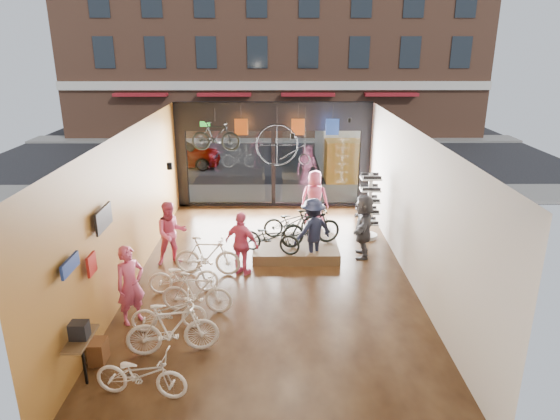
{
  "coord_description": "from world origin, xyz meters",
  "views": [
    {
      "loc": [
        0.12,
        -11.73,
        5.8
      ],
      "look_at": [
        0.21,
        1.4,
        1.36
      ],
      "focal_mm": 32.0,
      "sensor_mm": 36.0,
      "label": 1
    }
  ],
  "objects_px": {
    "floor_bike_1": "(172,329)",
    "display_platform": "(295,249)",
    "floor_bike_5": "(207,256)",
    "customer_2": "(242,244)",
    "floor_bike_3": "(197,293)",
    "floor_bike_4": "(183,276)",
    "box_truck": "(345,143)",
    "customer_5": "(363,226)",
    "display_bike_left": "(270,237)",
    "customer_4": "(315,198)",
    "floor_bike_2": "(169,312)",
    "customer_0": "(130,285)",
    "sunglasses_rack": "(369,206)",
    "floor_bike_0": "(141,374)",
    "hung_bike": "(216,136)",
    "street_car": "(175,152)",
    "display_bike_mid": "(311,227)",
    "penny_farthing": "(286,146)",
    "customer_1": "(171,233)",
    "display_bike_right": "(292,222)",
    "customer_3": "(313,230)"
  },
  "relations": [
    {
      "from": "floor_bike_4",
      "to": "display_bike_mid",
      "type": "height_order",
      "value": "display_bike_mid"
    },
    {
      "from": "sunglasses_rack",
      "to": "hung_bike",
      "type": "distance_m",
      "value": 5.36
    },
    {
      "from": "box_truck",
      "to": "hung_bike",
      "type": "xyz_separation_m",
      "value": [
        -5.12,
        -6.8,
        1.58
      ]
    },
    {
      "from": "display_bike_mid",
      "to": "display_bike_right",
      "type": "relative_size",
      "value": 1.06
    },
    {
      "from": "display_platform",
      "to": "sunglasses_rack",
      "type": "relative_size",
      "value": 1.17
    },
    {
      "from": "floor_bike_1",
      "to": "display_platform",
      "type": "xyz_separation_m",
      "value": [
        2.56,
        4.83,
        -0.39
      ]
    },
    {
      "from": "box_truck",
      "to": "customer_5",
      "type": "height_order",
      "value": "box_truck"
    },
    {
      "from": "street_car",
      "to": "display_bike_left",
      "type": "distance_m",
      "value": 12.06
    },
    {
      "from": "floor_bike_0",
      "to": "customer_5",
      "type": "xyz_separation_m",
      "value": [
        4.74,
        5.87,
        0.48
      ]
    },
    {
      "from": "customer_3",
      "to": "floor_bike_1",
      "type": "bearing_deg",
      "value": 23.59
    },
    {
      "from": "floor_bike_2",
      "to": "hung_bike",
      "type": "bearing_deg",
      "value": -11.32
    },
    {
      "from": "customer_2",
      "to": "customer_3",
      "type": "height_order",
      "value": "customer_3"
    },
    {
      "from": "customer_4",
      "to": "street_car",
      "type": "bearing_deg",
      "value": -38.2
    },
    {
      "from": "sunglasses_rack",
      "to": "floor_bike_2",
      "type": "bearing_deg",
      "value": -124.47
    },
    {
      "from": "display_bike_left",
      "to": "hung_bike",
      "type": "distance_m",
      "value": 4.34
    },
    {
      "from": "box_truck",
      "to": "street_car",
      "type": "bearing_deg",
      "value": 172.92
    },
    {
      "from": "floor_bike_1",
      "to": "sunglasses_rack",
      "type": "distance_m",
      "value": 7.77
    },
    {
      "from": "street_car",
      "to": "customer_1",
      "type": "relative_size",
      "value": 2.43
    },
    {
      "from": "customer_5",
      "to": "hung_bike",
      "type": "relative_size",
      "value": 1.14
    },
    {
      "from": "customer_5",
      "to": "customer_1",
      "type": "bearing_deg",
      "value": -75.58
    },
    {
      "from": "floor_bike_0",
      "to": "hung_bike",
      "type": "distance_m",
      "value": 9.12
    },
    {
      "from": "floor_bike_3",
      "to": "floor_bike_4",
      "type": "relative_size",
      "value": 0.96
    },
    {
      "from": "display_bike_mid",
      "to": "display_bike_right",
      "type": "xyz_separation_m",
      "value": [
        -0.51,
        0.73,
        -0.09
      ]
    },
    {
      "from": "floor_bike_5",
      "to": "sunglasses_rack",
      "type": "height_order",
      "value": "sunglasses_rack"
    },
    {
      "from": "floor_bike_3",
      "to": "display_bike_mid",
      "type": "height_order",
      "value": "display_bike_mid"
    },
    {
      "from": "customer_3",
      "to": "sunglasses_rack",
      "type": "height_order",
      "value": "sunglasses_rack"
    },
    {
      "from": "customer_4",
      "to": "customer_3",
      "type": "bearing_deg",
      "value": 99.75
    },
    {
      "from": "penny_farthing",
      "to": "hung_bike",
      "type": "height_order",
      "value": "hung_bike"
    },
    {
      "from": "display_bike_left",
      "to": "customer_4",
      "type": "xyz_separation_m",
      "value": [
        1.42,
        2.93,
        0.19
      ]
    },
    {
      "from": "customer_4",
      "to": "display_bike_right",
      "type": "bearing_deg",
      "value": 79.94
    },
    {
      "from": "customer_1",
      "to": "customer_5",
      "type": "distance_m",
      "value": 5.29
    },
    {
      "from": "customer_2",
      "to": "street_car",
      "type": "bearing_deg",
      "value": -40.5
    },
    {
      "from": "floor_bike_5",
      "to": "customer_3",
      "type": "xyz_separation_m",
      "value": [
        2.79,
        0.85,
        0.38
      ]
    },
    {
      "from": "display_bike_right",
      "to": "customer_4",
      "type": "height_order",
      "value": "customer_4"
    },
    {
      "from": "floor_bike_2",
      "to": "hung_bike",
      "type": "height_order",
      "value": "hung_bike"
    },
    {
      "from": "floor_bike_5",
      "to": "customer_2",
      "type": "height_order",
      "value": "customer_2"
    },
    {
      "from": "street_car",
      "to": "customer_5",
      "type": "height_order",
      "value": "customer_5"
    },
    {
      "from": "floor_bike_2",
      "to": "customer_0",
      "type": "xyz_separation_m",
      "value": [
        -0.85,
        0.33,
        0.47
      ]
    },
    {
      "from": "floor_bike_2",
      "to": "display_bike_left",
      "type": "bearing_deg",
      "value": -40.25
    },
    {
      "from": "floor_bike_1",
      "to": "display_platform",
      "type": "distance_m",
      "value": 5.48
    },
    {
      "from": "street_car",
      "to": "floor_bike_2",
      "type": "xyz_separation_m",
      "value": [
        2.62,
        -14.5,
        -0.32
      ]
    },
    {
      "from": "floor_bike_3",
      "to": "customer_0",
      "type": "bearing_deg",
      "value": 111.69
    },
    {
      "from": "customer_4",
      "to": "display_platform",
      "type": "bearing_deg",
      "value": 88.1
    },
    {
      "from": "customer_1",
      "to": "customer_4",
      "type": "relative_size",
      "value": 0.95
    },
    {
      "from": "floor_bike_5",
      "to": "customer_3",
      "type": "distance_m",
      "value": 2.94
    },
    {
      "from": "box_truck",
      "to": "customer_4",
      "type": "height_order",
      "value": "box_truck"
    },
    {
      "from": "floor_bike_2",
      "to": "hung_bike",
      "type": "relative_size",
      "value": 0.99
    },
    {
      "from": "floor_bike_1",
      "to": "display_platform",
      "type": "bearing_deg",
      "value": -37.84
    },
    {
      "from": "box_truck",
      "to": "penny_farthing",
      "type": "bearing_deg",
      "value": -114.09
    },
    {
      "from": "customer_1",
      "to": "floor_bike_2",
      "type": "bearing_deg",
      "value": -102.98
    }
  ]
}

